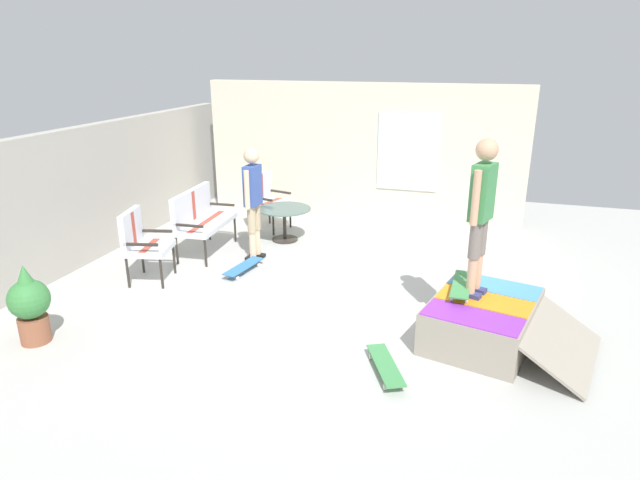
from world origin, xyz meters
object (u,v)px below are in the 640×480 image
patio_bench (199,215)px  skateboard_by_bench (244,267)px  person_watching (253,195)px  person_skater (481,206)px  patio_chair_by_wall (141,239)px  skateboard_spare (386,365)px  skate_ramp (485,321)px  patio_table (285,218)px  potted_plant (30,304)px  skateboard_on_ramp (462,285)px  patio_chair_near_house (266,196)px

patio_bench → skateboard_by_bench: (-0.59, -1.01, -0.53)m
person_watching → person_skater: (-1.48, -3.31, 0.50)m
patio_bench → skateboard_by_bench: bearing=-120.4°
patio_chair_by_wall → skateboard_spare: bearing=-109.8°
skate_ramp → skateboard_by_bench: bearing=73.0°
patio_table → skateboard_by_bench: bearing=177.2°
patio_table → skateboard_spare: bearing=-145.7°
patio_chair_by_wall → potted_plant: size_ratio=1.11×
person_skater → skateboard_on_ramp: person_skater is taller
skateboard_spare → potted_plant: potted_plant is taller
patio_chair_by_wall → person_skater: (-0.24, -4.47, 0.91)m
skate_ramp → person_skater: bearing=52.8°
skateboard_by_bench → patio_bench: bearing=59.6°
skateboard_spare → person_skater: bearing=-35.2°
skate_ramp → skateboard_spare: (-0.97, 0.93, -0.16)m
skateboard_by_bench → skateboard_spare: same height
patio_bench → skateboard_on_ramp: size_ratio=1.59×
patio_bench → patio_table: size_ratio=1.42×
patio_chair_by_wall → skate_ramp: bearing=-94.5°
patio_chair_near_house → skateboard_spare: bearing=-143.9°
skate_ramp → patio_table: 4.21m
skateboard_on_ramp → skate_ramp: bearing=-117.3°
skate_ramp → person_watching: person_watching is taller
patio_chair_near_house → patio_bench: bearing=160.1°
patio_chair_near_house → potted_plant: bearing=169.0°
patio_chair_by_wall → potted_plant: (-1.86, 0.15, -0.15)m
patio_table → person_watching: bearing=172.2°
patio_bench → person_watching: bearing=-91.9°
skate_ramp → potted_plant: 5.02m
skate_ramp → patio_chair_near_house: size_ratio=1.93×
skate_ramp → patio_chair_by_wall: patio_chair_by_wall is taller
person_watching → patio_bench: bearing=88.1°
patio_chair_by_wall → potted_plant: bearing=175.3°
patio_chair_by_wall → person_skater: bearing=-93.1°
person_skater → skateboard_by_bench: (0.92, 3.25, -1.43)m
patio_chair_near_house → patio_chair_by_wall: (-2.73, 0.74, 0.00)m
skateboard_on_ramp → potted_plant: potted_plant is taller
person_skater → skateboard_spare: person_skater is taller
patio_table → skateboard_by_bench: patio_table is taller
patio_bench → skateboard_by_bench: 1.29m
patio_bench → potted_plant: bearing=173.4°
skateboard_by_bench → patio_chair_near_house: bearing=13.3°
potted_plant → skateboard_on_ramp: bearing=-70.0°
skate_ramp → skateboard_by_bench: (1.04, 3.41, -0.16)m
skate_ramp → patio_bench: 4.73m
skate_ramp → person_skater: person_skater is taller
skate_ramp → patio_table: bearing=52.5°
skate_ramp → person_watching: (1.60, 3.47, 0.77)m
skate_ramp → patio_chair_by_wall: size_ratio=1.93×
patio_table → patio_chair_by_wall: bearing=149.5°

